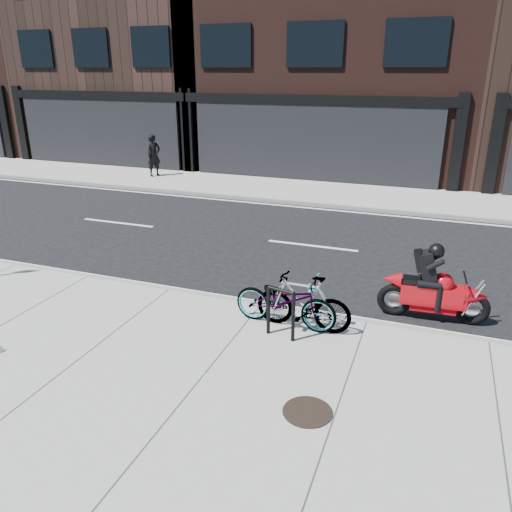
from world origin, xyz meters
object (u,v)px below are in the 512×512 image
at_px(bicycle_rear, 303,302).
at_px(pedestrian, 154,155).
at_px(motorcycle, 439,290).
at_px(manhole_cover, 307,412).
at_px(bike_rack, 281,309).
at_px(bicycle_front, 285,300).

xyz_separation_m(bicycle_rear, pedestrian, (-9.31, 10.60, 0.36)).
bearing_deg(motorcycle, manhole_cover, -116.44).
xyz_separation_m(bike_rack, bicycle_rear, (0.27, 0.42, -0.02)).
height_order(bike_rack, manhole_cover, bike_rack).
bearing_deg(bicycle_front, pedestrian, 42.99).
bearing_deg(pedestrian, bike_rack, -115.50).
distance_m(pedestrian, manhole_cover, 16.23).
xyz_separation_m(bicycle_rear, motorcycle, (2.16, 1.39, -0.03)).
height_order(bicycle_front, bicycle_rear, bicycle_rear).
bearing_deg(pedestrian, manhole_cover, -116.87).
bearing_deg(bicycle_rear, bike_rack, -32.54).
distance_m(bike_rack, bicycle_front, 0.43).
height_order(bike_rack, bicycle_front, bicycle_front).
bearing_deg(bicycle_front, manhole_cover, -152.95).
distance_m(bike_rack, manhole_cover, 2.05).
xyz_separation_m(bicycle_front, motorcycle, (2.48, 1.39, -0.01)).
height_order(bicycle_front, manhole_cover, bicycle_front).
relative_size(bicycle_rear, motorcycle, 0.84).
bearing_deg(bike_rack, motorcycle, 36.78).
height_order(bike_rack, bicycle_rear, bicycle_rear).
height_order(motorcycle, pedestrian, pedestrian).
xyz_separation_m(bicycle_front, pedestrian, (-8.99, 10.60, 0.38)).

